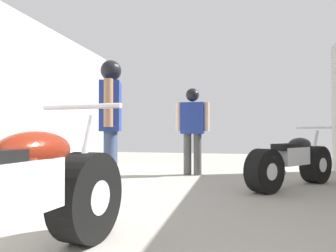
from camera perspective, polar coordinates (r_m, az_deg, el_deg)
ground_plane at (r=3.34m, az=2.41°, el=-15.58°), size 16.82×16.82×0.00m
motorcycle_black_naked at (r=4.89m, az=22.18°, el=-6.40°), size 1.47×1.64×0.92m
mechanic_in_blue at (r=5.87m, az=4.64°, el=0.59°), size 0.66×0.26×1.68m
mechanic_with_helmet at (r=4.04m, az=-10.75°, el=2.18°), size 0.38×0.70×1.78m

